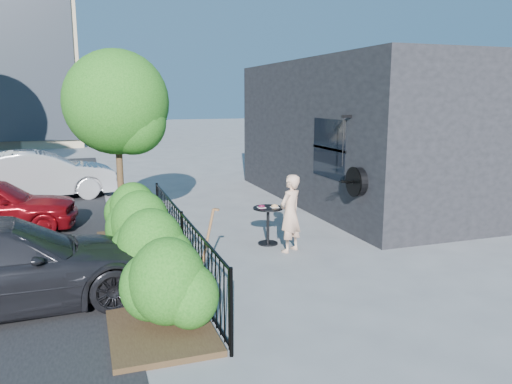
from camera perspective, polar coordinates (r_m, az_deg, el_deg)
name	(u,v)px	position (r m, az deg, el deg)	size (l,w,h in m)	color
ground	(264,264)	(9.24, 0.95, -8.19)	(120.00, 120.00, 0.00)	gray
shop_building	(387,132)	(15.31, 14.79, 6.68)	(6.22, 9.00, 4.00)	black
fence	(182,242)	(8.70, -8.42, -5.66)	(0.05, 6.05, 1.10)	black
planting_bed	(142,275)	(8.77, -12.88, -9.27)	(1.30, 6.00, 0.08)	#382616
shrubs	(146,236)	(8.67, -12.48, -4.89)	(1.10, 5.60, 1.24)	#195714
patio_tree	(120,109)	(11.00, -15.28, 9.16)	(2.20, 2.20, 3.94)	#3F2B19
cafe_table	(268,219)	(10.29, 1.38, -3.07)	(0.62, 0.62, 0.83)	black
woman	(290,213)	(9.78, 3.93, -2.45)	(0.56, 0.37, 1.54)	#DAAA8D
shovel	(205,251)	(8.16, -5.88, -6.69)	(0.43, 0.17, 1.28)	brown
car_silver	(40,175)	(16.11, -23.45, 1.77)	(1.54, 4.41, 1.45)	#ABABAF
car_darkgrey	(0,265)	(8.04, -27.21, -7.43)	(1.84, 4.53, 1.32)	black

